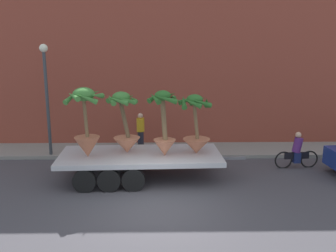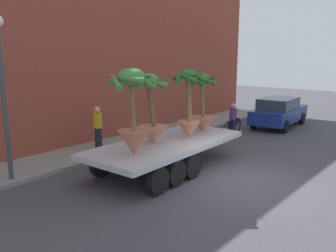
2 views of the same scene
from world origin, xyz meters
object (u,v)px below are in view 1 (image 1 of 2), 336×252
object	(u,v)px
cyclist	(297,152)
pedestrian_near_gate	(141,130)
potted_palm_front	(164,127)
potted_palm_extra	(86,125)
potted_palm_rear	(196,130)
street_lamp	(46,85)
potted_palm_middle	(125,126)
flatbed_trailer	(134,159)

from	to	relation	value
cyclist	pedestrian_near_gate	size ratio (longest dim) A/B	1.07
potted_palm_front	potted_palm_extra	world-z (taller)	potted_palm_extra
potted_palm_rear	potted_palm_front	bearing A→B (deg)	-167.94
potted_palm_rear	street_lamp	world-z (taller)	street_lamp
potted_palm_rear	pedestrian_near_gate	bearing A→B (deg)	122.91
potted_palm_front	potted_palm_middle	bearing A→B (deg)	164.14
potted_palm_rear	potted_palm_middle	distance (m)	2.65
pedestrian_near_gate	street_lamp	distance (m)	4.60
potted_palm_front	potted_palm_rear	bearing A→B (deg)	12.06
flatbed_trailer	potted_palm_extra	bearing A→B (deg)	-168.33
flatbed_trailer	potted_palm_rear	xyz separation A→B (m)	(2.31, 0.02, 1.11)
potted_palm_rear	street_lamp	bearing A→B (deg)	156.63
potted_palm_front	pedestrian_near_gate	xyz separation A→B (m)	(-1.06, 3.73, -1.02)
potted_palm_middle	pedestrian_near_gate	world-z (taller)	potted_palm_middle
cyclist	street_lamp	xyz separation A→B (m)	(-10.48, 1.57, 2.56)
potted_palm_front	pedestrian_near_gate	size ratio (longest dim) A/B	1.41
flatbed_trailer	cyclist	world-z (taller)	cyclist
potted_palm_middle	cyclist	distance (m)	7.10
potted_palm_middle	street_lamp	world-z (taller)	street_lamp
cyclist	pedestrian_near_gate	world-z (taller)	pedestrian_near_gate
pedestrian_near_gate	potted_palm_middle	bearing A→B (deg)	-96.86
cyclist	flatbed_trailer	bearing A→B (deg)	-170.10
potted_palm_middle	pedestrian_near_gate	bearing A→B (deg)	83.14
flatbed_trailer	pedestrian_near_gate	world-z (taller)	pedestrian_near_gate
flatbed_trailer	street_lamp	world-z (taller)	street_lamp
potted_palm_front	pedestrian_near_gate	bearing A→B (deg)	105.95
potted_palm_extra	street_lamp	bearing A→B (deg)	126.32
street_lamp	pedestrian_near_gate	bearing A→B (deg)	11.17
potted_palm_extra	street_lamp	world-z (taller)	street_lamp
potted_palm_middle	potted_palm_front	size ratio (longest dim) A/B	0.96
potted_palm_front	street_lamp	size ratio (longest dim) A/B	0.50
flatbed_trailer	cyclist	bearing A→B (deg)	9.90
potted_palm_front	cyclist	distance (m)	5.78
potted_palm_middle	cyclist	size ratio (longest dim) A/B	1.26
potted_palm_front	cyclist	xyz separation A→B (m)	(5.44, 1.37, -1.40)
potted_palm_middle	potted_palm_front	distance (m)	1.52
potted_palm_middle	pedestrian_near_gate	size ratio (longest dim) A/B	1.35
potted_palm_middle	street_lamp	xyz separation A→B (m)	(-3.58, 2.53, 1.22)
cyclist	street_lamp	distance (m)	10.90
potted_palm_rear	potted_palm_middle	world-z (taller)	potted_palm_middle
cyclist	potted_palm_front	bearing A→B (deg)	-165.82
potted_palm_rear	pedestrian_near_gate	world-z (taller)	potted_palm_rear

